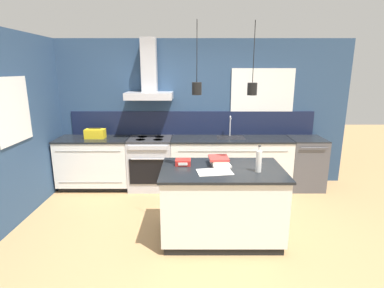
{
  "coord_description": "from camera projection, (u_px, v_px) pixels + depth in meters",
  "views": [
    {
      "loc": [
        -0.01,
        -3.41,
        2.08
      ],
      "look_at": [
        0.01,
        0.71,
        1.05
      ],
      "focal_mm": 28.0,
      "sensor_mm": 36.0,
      "label": 1
    }
  ],
  "objects": [
    {
      "name": "ground_plane",
      "position": [
        192.0,
        237.0,
        3.81
      ],
      "size": [
        16.0,
        16.0,
        0.0
      ],
      "primitive_type": "plane",
      "color": "#A87F51",
      "rests_on": "ground"
    },
    {
      "name": "red_supply_box",
      "position": [
        182.0,
        162.0,
        3.77
      ],
      "size": [
        0.19,
        0.16,
        0.07
      ],
      "color": "red",
      "rests_on": "kitchen_island"
    },
    {
      "name": "counter_run_left",
      "position": [
        94.0,
        163.0,
        5.34
      ],
      "size": [
        1.26,
        0.64,
        0.91
      ],
      "color": "black",
      "rests_on": "ground_plane"
    },
    {
      "name": "counter_run_sink",
      "position": [
        229.0,
        163.0,
        5.35
      ],
      "size": [
        2.09,
        0.64,
        1.28
      ],
      "color": "black",
      "rests_on": "ground_plane"
    },
    {
      "name": "bottle_on_island",
      "position": [
        258.0,
        161.0,
        3.49
      ],
      "size": [
        0.07,
        0.07,
        0.32
      ],
      "color": "silver",
      "rests_on": "kitchen_island"
    },
    {
      "name": "kitchen_island",
      "position": [
        220.0,
        203.0,
        3.74
      ],
      "size": [
        1.49,
        0.93,
        0.91
      ],
      "color": "black",
      "rests_on": "ground_plane"
    },
    {
      "name": "book_stack",
      "position": [
        218.0,
        161.0,
        3.78
      ],
      "size": [
        0.28,
        0.35,
        0.09
      ],
      "color": "silver",
      "rests_on": "kitchen_island"
    },
    {
      "name": "wall_back",
      "position": [
        189.0,
        110.0,
        5.43
      ],
      "size": [
        5.6,
        2.11,
        2.6
      ],
      "color": "navy",
      "rests_on": "ground_plane"
    },
    {
      "name": "wall_left",
      "position": [
        17.0,
        127.0,
        4.16
      ],
      "size": [
        0.08,
        3.8,
        2.6
      ],
      "color": "navy",
      "rests_on": "ground_plane"
    },
    {
      "name": "paper_pile",
      "position": [
        213.0,
        172.0,
        3.5
      ],
      "size": [
        0.44,
        0.31,
        0.01
      ],
      "color": "silver",
      "rests_on": "kitchen_island"
    },
    {
      "name": "dishwasher",
      "position": [
        303.0,
        163.0,
        5.35
      ],
      "size": [
        0.59,
        0.65,
        0.91
      ],
      "color": "#4C4C51",
      "rests_on": "ground_plane"
    },
    {
      "name": "oven_range",
      "position": [
        150.0,
        163.0,
        5.34
      ],
      "size": [
        0.75,
        0.66,
        0.91
      ],
      "color": "#B5B5BA",
      "rests_on": "ground_plane"
    },
    {
      "name": "yellow_toolbox",
      "position": [
        94.0,
        134.0,
        5.21
      ],
      "size": [
        0.34,
        0.18,
        0.19
      ],
      "color": "gold",
      "rests_on": "counter_run_left"
    }
  ]
}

